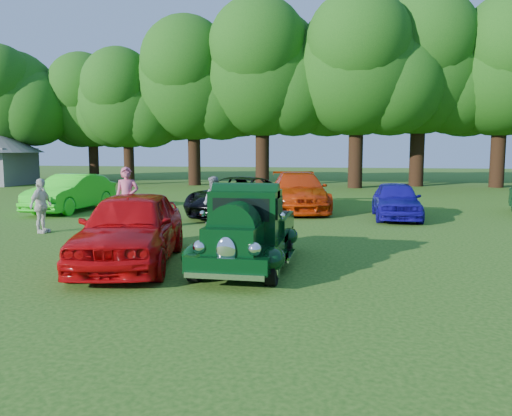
% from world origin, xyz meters
% --- Properties ---
extents(ground, '(120.00, 120.00, 0.00)m').
position_xyz_m(ground, '(0.00, 0.00, 0.00)').
color(ground, '#1D4810').
rests_on(ground, ground).
extents(hero_pickup, '(1.98, 4.26, 1.66)m').
position_xyz_m(hero_pickup, '(0.57, -0.30, 0.72)').
color(hero_pickup, black).
rests_on(hero_pickup, ground).
extents(red_convertible, '(2.87, 5.03, 1.61)m').
position_xyz_m(red_convertible, '(-1.99, -0.57, 0.81)').
color(red_convertible, '#B00709').
rests_on(red_convertible, ground).
extents(back_car_lime, '(1.78, 4.63, 1.51)m').
position_xyz_m(back_car_lime, '(-8.45, 7.87, 0.75)').
color(back_car_lime, '#26D91D').
rests_on(back_car_lime, ground).
extents(back_car_black, '(3.49, 5.66, 1.46)m').
position_xyz_m(back_car_black, '(-1.48, 7.88, 0.73)').
color(back_car_black, black).
rests_on(back_car_black, ground).
extents(back_car_orange, '(3.21, 5.73, 1.57)m').
position_xyz_m(back_car_orange, '(0.66, 9.77, 0.78)').
color(back_car_orange, '#C43006').
rests_on(back_car_orange, ground).
extents(back_car_blue, '(1.64, 4.00, 1.36)m').
position_xyz_m(back_car_blue, '(4.40, 8.08, 0.68)').
color(back_car_blue, '#140C8A').
rests_on(back_car_blue, ground).
extents(spectator_pink, '(0.83, 0.67, 1.98)m').
position_xyz_m(spectator_pink, '(-4.10, 3.77, 0.99)').
color(spectator_pink, '#BE4E6B').
rests_on(spectator_pink, ground).
extents(spectator_grey, '(1.01, 0.97, 1.64)m').
position_xyz_m(spectator_grey, '(-1.70, 5.20, 0.82)').
color(spectator_grey, gray).
rests_on(spectator_grey, ground).
extents(spectator_white, '(0.42, 0.97, 1.65)m').
position_xyz_m(spectator_white, '(-6.42, 2.80, 0.83)').
color(spectator_white, beige).
rests_on(spectator_white, ground).
extents(tree_line, '(61.72, 11.01, 12.40)m').
position_xyz_m(tree_line, '(0.79, 23.80, 7.05)').
color(tree_line, '#301D10').
rests_on(tree_line, ground).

